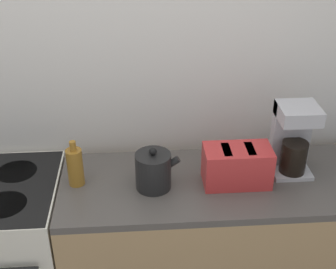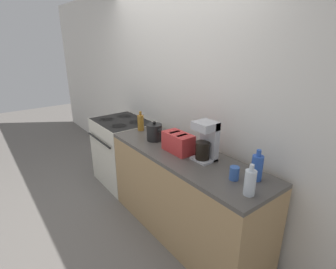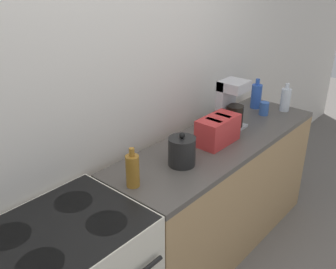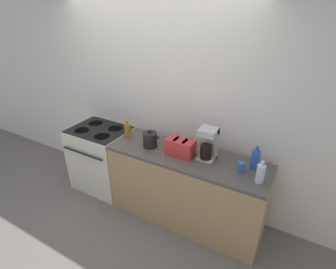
{
  "view_description": "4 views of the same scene",
  "coord_description": "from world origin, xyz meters",
  "px_view_note": "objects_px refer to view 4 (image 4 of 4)",
  "views": [
    {
      "loc": [
        0.12,
        -1.52,
        2.22
      ],
      "look_at": [
        0.26,
        0.34,
        1.14
      ],
      "focal_mm": 50.0,
      "sensor_mm": 36.0,
      "label": 1
    },
    {
      "loc": [
        2.38,
        -1.21,
        1.93
      ],
      "look_at": [
        0.37,
        0.31,
        1.01
      ],
      "focal_mm": 28.0,
      "sensor_mm": 36.0,
      "label": 2
    },
    {
      "loc": [
        -1.38,
        -0.99,
        2.03
      ],
      "look_at": [
        0.16,
        0.35,
        1.09
      ],
      "focal_mm": 40.0,
      "sensor_mm": 36.0,
      "label": 3
    },
    {
      "loc": [
        1.69,
        -1.97,
        2.44
      ],
      "look_at": [
        0.37,
        0.36,
        1.07
      ],
      "focal_mm": 28.0,
      "sensor_mm": 36.0,
      "label": 4
    }
  ],
  "objects_px": {
    "stove": "(102,157)",
    "kettle": "(150,140)",
    "toaster": "(180,147)",
    "bottle_blue": "(255,159)",
    "cup_blue": "(241,167)",
    "bottle_amber": "(128,131)",
    "bottle_clear": "(260,174)",
    "coffee_maker": "(208,143)"
  },
  "relations": [
    {
      "from": "bottle_amber",
      "to": "bottle_clear",
      "type": "height_order",
      "value": "bottle_clear"
    },
    {
      "from": "kettle",
      "to": "coffee_maker",
      "type": "relative_size",
      "value": 0.59
    },
    {
      "from": "coffee_maker",
      "to": "bottle_blue",
      "type": "bearing_deg",
      "value": 6.22
    },
    {
      "from": "stove",
      "to": "coffee_maker",
      "type": "xyz_separation_m",
      "value": [
        1.53,
        0.05,
        0.62
      ]
    },
    {
      "from": "coffee_maker",
      "to": "bottle_blue",
      "type": "height_order",
      "value": "coffee_maker"
    },
    {
      "from": "coffee_maker",
      "to": "bottle_clear",
      "type": "xyz_separation_m",
      "value": [
        0.59,
        -0.16,
        -0.08
      ]
    },
    {
      "from": "stove",
      "to": "bottle_amber",
      "type": "xyz_separation_m",
      "value": [
        0.49,
        0.01,
        0.54
      ]
    },
    {
      "from": "coffee_maker",
      "to": "bottle_clear",
      "type": "bearing_deg",
      "value": -15.28
    },
    {
      "from": "stove",
      "to": "bottle_blue",
      "type": "height_order",
      "value": "bottle_blue"
    },
    {
      "from": "coffee_maker",
      "to": "bottle_clear",
      "type": "relative_size",
      "value": 1.54
    },
    {
      "from": "toaster",
      "to": "bottle_clear",
      "type": "distance_m",
      "value": 0.88
    },
    {
      "from": "stove",
      "to": "bottle_blue",
      "type": "distance_m",
      "value": 2.1
    },
    {
      "from": "stove",
      "to": "toaster",
      "type": "distance_m",
      "value": 1.35
    },
    {
      "from": "kettle",
      "to": "bottle_blue",
      "type": "relative_size",
      "value": 0.85
    },
    {
      "from": "bottle_blue",
      "to": "bottle_clear",
      "type": "bearing_deg",
      "value": -65.73
    },
    {
      "from": "coffee_maker",
      "to": "kettle",
      "type": "bearing_deg",
      "value": -171.99
    },
    {
      "from": "toaster",
      "to": "bottle_clear",
      "type": "bearing_deg",
      "value": -4.81
    },
    {
      "from": "toaster",
      "to": "coffee_maker",
      "type": "height_order",
      "value": "coffee_maker"
    },
    {
      "from": "bottle_amber",
      "to": "cup_blue",
      "type": "distance_m",
      "value": 1.43
    },
    {
      "from": "kettle",
      "to": "bottle_clear",
      "type": "height_order",
      "value": "bottle_clear"
    },
    {
      "from": "toaster",
      "to": "stove",
      "type": "bearing_deg",
      "value": 178.3
    },
    {
      "from": "stove",
      "to": "kettle",
      "type": "distance_m",
      "value": 1.01
    },
    {
      "from": "bottle_blue",
      "to": "bottle_clear",
      "type": "relative_size",
      "value": 1.07
    },
    {
      "from": "coffee_maker",
      "to": "cup_blue",
      "type": "relative_size",
      "value": 3.35
    },
    {
      "from": "kettle",
      "to": "bottle_amber",
      "type": "xyz_separation_m",
      "value": [
        -0.36,
        0.05,
        0.01
      ]
    },
    {
      "from": "stove",
      "to": "bottle_clear",
      "type": "xyz_separation_m",
      "value": [
        2.12,
        -0.11,
        0.54
      ]
    },
    {
      "from": "stove",
      "to": "cup_blue",
      "type": "bearing_deg",
      "value": -0.82
    },
    {
      "from": "kettle",
      "to": "bottle_blue",
      "type": "distance_m",
      "value": 1.18
    },
    {
      "from": "toaster",
      "to": "bottle_blue",
      "type": "relative_size",
      "value": 1.26
    },
    {
      "from": "coffee_maker",
      "to": "cup_blue",
      "type": "bearing_deg",
      "value": -11.38
    },
    {
      "from": "kettle",
      "to": "bottle_blue",
      "type": "height_order",
      "value": "bottle_blue"
    },
    {
      "from": "kettle",
      "to": "bottle_clear",
      "type": "relative_size",
      "value": 0.92
    },
    {
      "from": "bottle_blue",
      "to": "stove",
      "type": "bearing_deg",
      "value": -177.02
    },
    {
      "from": "toaster",
      "to": "bottle_clear",
      "type": "relative_size",
      "value": 1.35
    },
    {
      "from": "stove",
      "to": "bottle_blue",
      "type": "bearing_deg",
      "value": 2.98
    },
    {
      "from": "kettle",
      "to": "coffee_maker",
      "type": "height_order",
      "value": "coffee_maker"
    },
    {
      "from": "kettle",
      "to": "cup_blue",
      "type": "bearing_deg",
      "value": 0.88
    },
    {
      "from": "bottle_amber",
      "to": "bottle_clear",
      "type": "bearing_deg",
      "value": -4.11
    },
    {
      "from": "cup_blue",
      "to": "coffee_maker",
      "type": "bearing_deg",
      "value": 168.62
    },
    {
      "from": "stove",
      "to": "bottle_amber",
      "type": "relative_size",
      "value": 3.91
    },
    {
      "from": "stove",
      "to": "kettle",
      "type": "relative_size",
      "value": 4.24
    },
    {
      "from": "bottle_blue",
      "to": "bottle_amber",
      "type": "bearing_deg",
      "value": -176.32
    }
  ]
}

